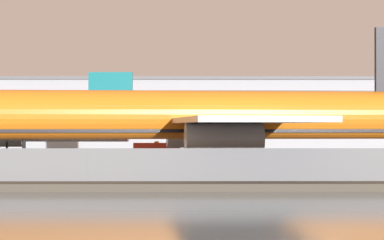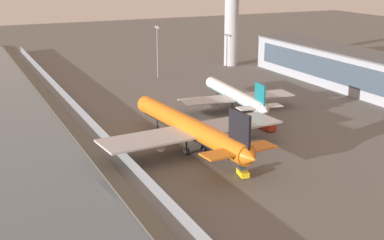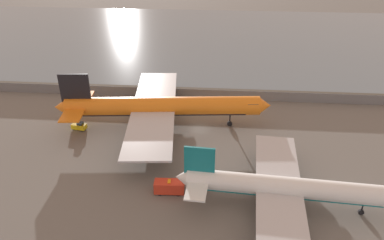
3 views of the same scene
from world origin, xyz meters
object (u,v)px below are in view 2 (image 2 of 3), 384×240
passenger_jet_white_teal (235,96)px  baggage_tug (243,173)px  ops_van (267,125)px  apron_light_mast_apron_west (157,48)px  control_tower (232,3)px  cargo_jet_orange (190,128)px

passenger_jet_white_teal → baggage_tug: (42.43, -22.06, -3.14)m
ops_van → apron_light_mast_apron_west: bearing=-178.2°
passenger_jet_white_teal → control_tower: size_ratio=0.89×
passenger_jet_white_teal → baggage_tug: passenger_jet_white_teal is taller
baggage_tug → ops_van: size_ratio=0.65×
apron_light_mast_apron_west → ops_van: bearing=1.8°
cargo_jet_orange → control_tower: size_ratio=1.14×
cargo_jet_orange → ops_van: 23.62m
cargo_jet_orange → passenger_jet_white_teal: cargo_jet_orange is taller
baggage_tug → apron_light_mast_apron_west: (-90.43, 17.89, 9.48)m
apron_light_mast_apron_west → cargo_jet_orange: bearing=-15.9°
cargo_jet_orange → control_tower: (-82.21, 55.13, 18.95)m
control_tower → cargo_jet_orange: bearing=-33.8°
passenger_jet_white_teal → ops_van: passenger_jet_white_teal is taller
passenger_jet_white_teal → cargo_jet_orange: bearing=-45.5°
baggage_tug → ops_van: ops_van is taller
passenger_jet_white_teal → apron_light_mast_apron_west: (-48.00, -4.17, 6.33)m
ops_van → control_tower: (-77.19, 32.34, 22.63)m
ops_van → apron_light_mast_apron_west: size_ratio=0.29×
cargo_jet_orange → passenger_jet_white_teal: (-24.44, 24.84, -1.01)m
baggage_tug → control_tower: (-100.21, 52.35, 23.10)m
cargo_jet_orange → apron_light_mast_apron_west: apron_light_mast_apron_west is taller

